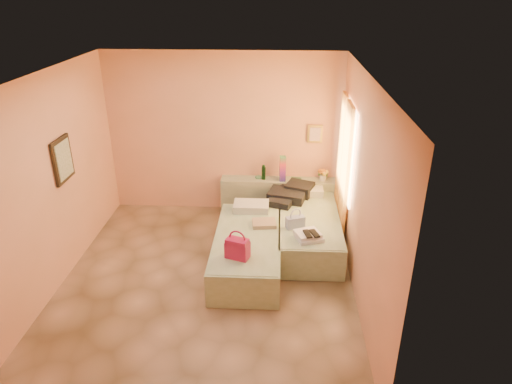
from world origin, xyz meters
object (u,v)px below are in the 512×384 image
Objects in this scene: bed_right at (308,230)px; water_bottle at (264,172)px; headboard_ledge at (279,196)px; green_book at (296,179)px; blue_handbag at (295,222)px; towel_stack at (309,236)px; bed_left at (248,250)px; flower_vase at (323,174)px; magenta_handbag at (237,248)px.

water_bottle is at bearing 125.24° from bed_right.
water_bottle reaches higher than headboard_ledge.
green_book reaches higher than blue_handbag.
bed_right is at bearing 87.43° from towel_stack.
blue_handbag reaches higher than towel_stack.
bed_left is 5.71× the size of towel_stack.
water_bottle is 1.00× the size of flower_vase.
blue_handbag reaches higher than bed_left.
flower_vase reaches higher than headboard_ledge.
towel_stack is (0.43, -1.75, 0.23)m from headboard_ledge.
flower_vase is at bearing 0.56° from water_bottle.
flower_vase reaches higher than blue_handbag.
bed_left is at bearing 176.69° from towel_stack.
water_bottle is 1.03m from flower_vase.
water_bottle reaches higher than towel_stack.
towel_stack is at bearing -3.54° from bed_left.
headboard_ledge is 7.51× the size of blue_handbag.
magenta_handbag reaches higher than bed_left.
bed_left is 7.93× the size of water_bottle.
bed_right is 5.71× the size of towel_stack.
green_book is at bearing 99.68° from bed_right.
flower_vase reaches higher than towel_stack.
bed_right is 0.76m from towel_stack.
flower_vase is 0.72× the size of towel_stack.
flower_vase is (0.74, 0.00, 0.45)m from headboard_ledge.
water_bottle is 1.43× the size of green_book.
magenta_handbag reaches higher than towel_stack.
blue_handbag is at bearing 120.47° from towel_stack.
flower_vase reaches higher than magenta_handbag.
green_book is 2.39m from magenta_handbag.
magenta_handbag is at bearing -151.41° from towel_stack.
green_book is 1.74m from towel_stack.
headboard_ledge is 5.86× the size of towel_stack.
blue_handbag is (-0.04, -1.41, -0.08)m from green_book.
green_book is (0.28, -0.02, 0.34)m from headboard_ledge.
towel_stack is at bearing -92.80° from bed_right.
bed_left is 1.11m from bed_right.
headboard_ledge is 6.76× the size of magenta_handbag.
towel_stack is at bearing -81.25° from blue_handbag.
headboard_ledge is 11.66× the size of green_book.
bed_left is at bearing -124.85° from flower_vase.
towel_stack is (0.87, -0.05, 0.30)m from bed_left.
water_bottle is at bearing 102.54° from magenta_handbag.
water_bottle is at bearing 112.20° from towel_stack.
headboard_ledge is 1.76m from bed_left.
flower_vase is (0.28, 1.05, 0.53)m from bed_right.
magenta_handbag reaches higher than green_book.
water_bottle is (-0.74, 1.04, 0.53)m from bed_right.
bed_left is 11.37× the size of green_book.
water_bottle reaches higher than bed_left.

